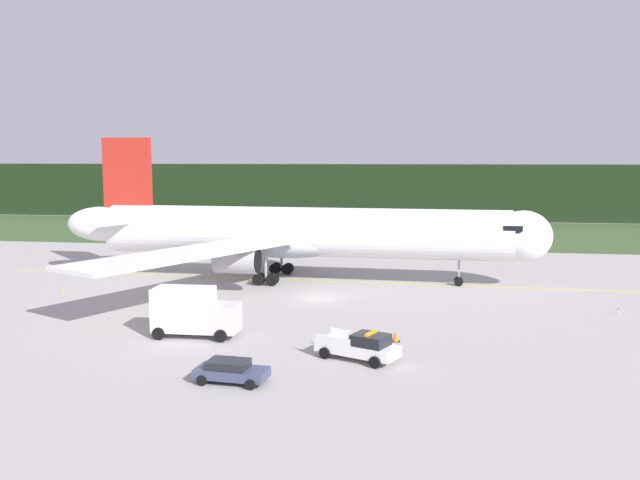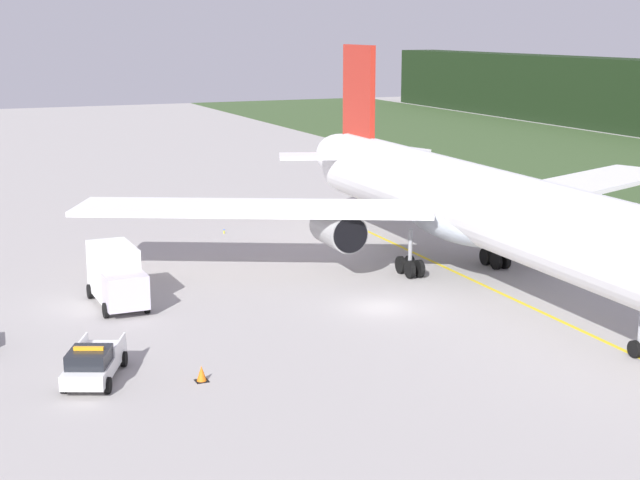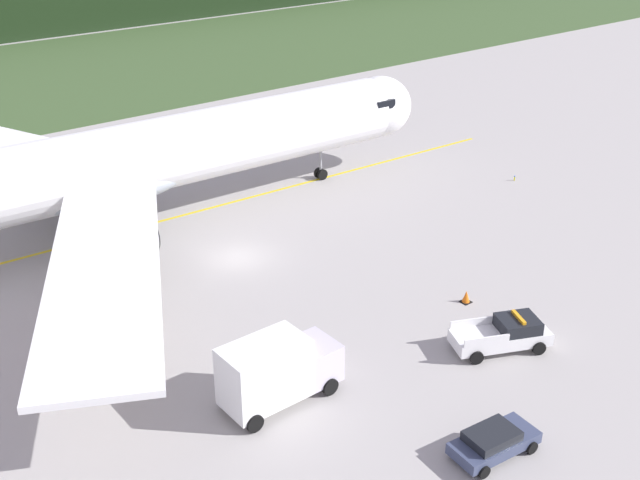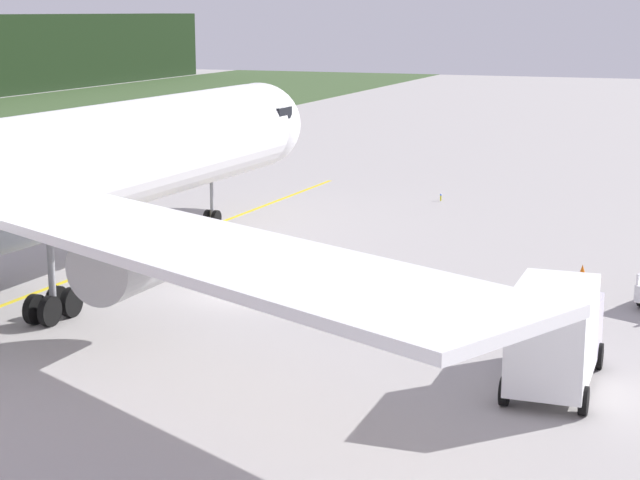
{
  "view_description": "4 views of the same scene",
  "coord_description": "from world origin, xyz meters",
  "px_view_note": "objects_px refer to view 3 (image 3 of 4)",
  "views": [
    {
      "loc": [
        9.55,
        -58.71,
        12.84
      ],
      "look_at": [
        -1.13,
        8.88,
        4.27
      ],
      "focal_mm": 36.98,
      "sensor_mm": 36.0,
      "label": 1
    },
    {
      "loc": [
        50.14,
        -25.4,
        16.4
      ],
      "look_at": [
        0.19,
        -4.01,
        4.52
      ],
      "focal_mm": 54.8,
      "sensor_mm": 36.0,
      "label": 2
    },
    {
      "loc": [
        -24.35,
        -40.78,
        24.28
      ],
      "look_at": [
        1.99,
        -6.44,
        3.21
      ],
      "focal_mm": 44.46,
      "sensor_mm": 36.0,
      "label": 3
    },
    {
      "loc": [
        -40.13,
        -19.08,
        11.99
      ],
      "look_at": [
        1.69,
        -2.97,
        2.32
      ],
      "focal_mm": 59.81,
      "sensor_mm": 36.0,
      "label": 4
    }
  ],
  "objects_px": {
    "ops_pickup_truck": "(504,334)",
    "catering_truck": "(277,370)",
    "airliner": "(124,164)",
    "apron_cone": "(466,297)",
    "staff_car": "(494,441)"
  },
  "relations": [
    {
      "from": "ops_pickup_truck",
      "to": "staff_car",
      "type": "relative_size",
      "value": 1.33
    },
    {
      "from": "airliner",
      "to": "apron_cone",
      "type": "bearing_deg",
      "value": -62.34
    },
    {
      "from": "airliner",
      "to": "ops_pickup_truck",
      "type": "distance_m",
      "value": 28.48
    },
    {
      "from": "airliner",
      "to": "catering_truck",
      "type": "relative_size",
      "value": 8.41
    },
    {
      "from": "airliner",
      "to": "catering_truck",
      "type": "bearing_deg",
      "value": -97.53
    },
    {
      "from": "ops_pickup_truck",
      "to": "catering_truck",
      "type": "height_order",
      "value": "catering_truck"
    },
    {
      "from": "catering_truck",
      "to": "apron_cone",
      "type": "xyz_separation_m",
      "value": [
        14.5,
        0.99,
        -1.48
      ]
    },
    {
      "from": "catering_truck",
      "to": "airliner",
      "type": "bearing_deg",
      "value": 82.47
    },
    {
      "from": "airliner",
      "to": "staff_car",
      "type": "distance_m",
      "value": 32.32
    },
    {
      "from": "ops_pickup_truck",
      "to": "apron_cone",
      "type": "height_order",
      "value": "ops_pickup_truck"
    },
    {
      "from": "catering_truck",
      "to": "apron_cone",
      "type": "distance_m",
      "value": 14.61
    },
    {
      "from": "ops_pickup_truck",
      "to": "catering_truck",
      "type": "bearing_deg",
      "value": 163.53
    },
    {
      "from": "airliner",
      "to": "apron_cone",
      "type": "relative_size",
      "value": 67.74
    },
    {
      "from": "airliner",
      "to": "apron_cone",
      "type": "height_order",
      "value": "airliner"
    },
    {
      "from": "ops_pickup_truck",
      "to": "staff_car",
      "type": "bearing_deg",
      "value": -142.25
    }
  ]
}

